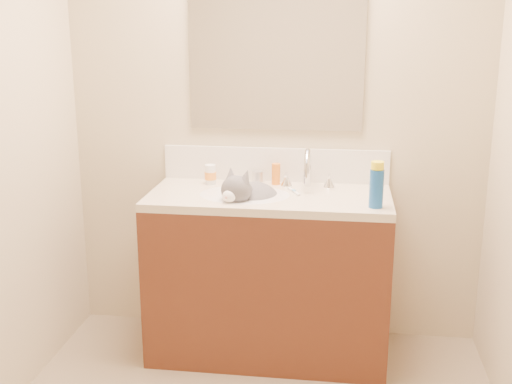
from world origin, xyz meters
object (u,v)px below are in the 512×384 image
(basin, at_px, (245,208))
(spray_can, at_px, (376,189))
(pill_bottle, at_px, (210,174))
(cat, at_px, (250,201))
(amber_bottle, at_px, (276,174))
(vanity_cabinet, at_px, (269,278))
(silver_jar, at_px, (257,177))
(faucet, at_px, (308,172))

(basin, xyz_separation_m, spray_can, (0.63, -0.14, 0.16))
(spray_can, bearing_deg, basin, 167.52)
(pill_bottle, bearing_deg, cat, -37.76)
(pill_bottle, distance_m, amber_bottle, 0.34)
(vanity_cabinet, bearing_deg, amber_bottle, 86.26)
(silver_jar, bearing_deg, spray_can, -32.14)
(vanity_cabinet, height_order, amber_bottle, amber_bottle)
(basin, distance_m, spray_can, 0.67)
(amber_bottle, bearing_deg, faucet, -17.79)
(basin, bearing_deg, cat, 1.81)
(faucet, distance_m, cat, 0.34)
(vanity_cabinet, distance_m, amber_bottle, 0.54)
(basin, xyz_separation_m, pill_bottle, (-0.21, 0.18, 0.12))
(basin, xyz_separation_m, silver_jar, (0.03, 0.24, 0.10))
(pill_bottle, relative_size, silver_jar, 1.60)
(amber_bottle, height_order, spray_can, spray_can)
(faucet, height_order, spray_can, faucet)
(basin, bearing_deg, amber_bottle, 59.05)
(faucet, height_order, pill_bottle, faucet)
(faucet, bearing_deg, amber_bottle, 162.21)
(cat, height_order, amber_bottle, cat)
(amber_bottle, bearing_deg, vanity_cabinet, -93.74)
(vanity_cabinet, distance_m, pill_bottle, 0.62)
(faucet, xyz_separation_m, silver_jar, (-0.27, 0.07, -0.05))
(cat, distance_m, pill_bottle, 0.31)
(basin, bearing_deg, vanity_cabinet, 14.04)
(cat, height_order, silver_jar, cat)
(vanity_cabinet, height_order, pill_bottle, pill_bottle)
(pill_bottle, xyz_separation_m, silver_jar, (0.24, 0.05, -0.02))
(faucet, relative_size, spray_can, 1.58)
(silver_jar, bearing_deg, vanity_cabinet, -67.15)
(vanity_cabinet, height_order, faucet, faucet)
(basin, distance_m, pill_bottle, 0.30)
(vanity_cabinet, relative_size, cat, 2.82)
(faucet, bearing_deg, silver_jar, 165.35)
(pill_bottle, bearing_deg, spray_can, -20.99)
(amber_bottle, bearing_deg, basin, -120.95)
(basin, relative_size, faucet, 1.61)
(pill_bottle, xyz_separation_m, amber_bottle, (0.34, 0.04, 0.00))
(pill_bottle, distance_m, spray_can, 0.90)
(vanity_cabinet, relative_size, basin, 2.67)
(cat, relative_size, amber_bottle, 3.81)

